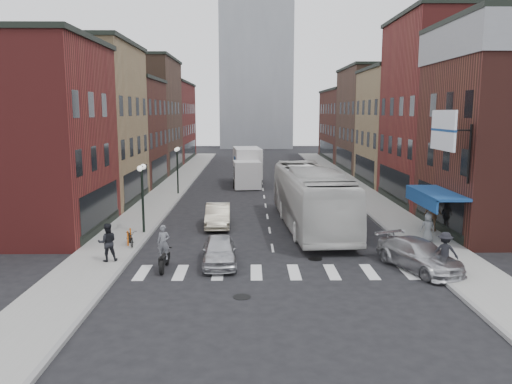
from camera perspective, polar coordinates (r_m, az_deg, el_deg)
The scene contains 32 objects.
ground at distance 25.53m, azimuth 1.99°, elevation -7.03°, with size 160.00×160.00×0.00m, color black.
sidewalk_left at distance 47.59m, azimuth -9.52°, elevation 0.55°, with size 3.00×74.00×0.15m, color gray.
sidewalk_right at distance 48.00m, azimuth 10.97°, elevation 0.58°, with size 3.00×74.00×0.15m, color gray.
curb_left at distance 47.39m, azimuth -7.72°, elevation 0.46°, with size 0.20×74.00×0.16m, color gray.
curb_right at distance 47.73m, azimuth 9.20°, elevation 0.49°, with size 0.20×74.00×0.16m, color gray.
crosswalk_stripes at distance 22.67m, azimuth 2.34°, elevation -9.15°, with size 12.00×2.20×0.01m, color silver.
bldg_left_near at distance 32.15m, azimuth -26.27°, elevation 5.62°, with size 10.30×9.20×11.30m.
bldg_left_mid_a at distance 40.91m, azimuth -20.59°, elevation 7.25°, with size 10.30×10.20×12.30m.
bldg_left_mid_b at distance 50.46m, azimuth -16.67°, elevation 6.57°, with size 10.30×10.20×10.30m.
bldg_left_far_a at distance 61.07m, azimuth -13.90°, elevation 8.49°, with size 10.30×12.20×13.30m.
bldg_left_far_b at distance 74.79m, azimuth -11.42°, elevation 7.89°, with size 10.30×16.20×11.30m.
bldg_right_mid_a at distance 41.74m, azimuth 22.38°, elevation 8.55°, with size 10.30×10.20×14.30m.
bldg_right_mid_b at distance 51.12m, azimuth 17.91°, elevation 7.10°, with size 10.30×10.20×11.30m.
bldg_right_far_a at distance 61.65m, azimuth 14.69°, elevation 8.00°, with size 10.30×12.20×12.30m.
bldg_right_far_b at distance 75.26m, azimuth 11.85°, elevation 7.50°, with size 10.30×16.20×10.30m.
awning_blue at distance 29.16m, azimuth 19.59°, elevation -0.22°, with size 1.80×5.00×0.78m.
billboard_sign at distance 26.83m, azimuth 20.78°, elevation 6.47°, with size 1.52×3.00×3.70m.
distant_tower at distance 104.04m, azimuth -0.00°, elevation 19.10°, with size 14.00×14.00×50.00m, color #9399A0.
streetlamp_near at distance 29.46m, azimuth -12.87°, elevation 0.73°, with size 0.32×1.22×4.11m.
streetlamp_far at distance 43.15m, azimuth -8.98°, elevation 3.48°, with size 0.32×1.22×4.11m.
bike_rack at distance 27.38m, azimuth -14.29°, elevation -5.00°, with size 0.08×0.68×0.80m.
box_truck at distance 48.76m, azimuth -1.01°, elevation 2.87°, with size 2.99×8.34×3.54m.
motorcycle_rider at distance 23.06m, azimuth -10.49°, elevation -6.45°, with size 0.61×2.05×2.09m.
transit_bus at distance 30.98m, azimuth 6.30°, elevation -0.63°, with size 3.14×13.42×3.74m, color silver.
sedan_left_near at distance 23.63m, azimuth -4.22°, elevation -6.70°, with size 1.58×3.93×1.34m, color silver.
sedan_left_far at distance 31.22m, azimuth -4.38°, elevation -2.71°, with size 1.49×4.27×1.41m, color beige.
curb_car at distance 23.99m, azimuth 18.13°, elevation -6.88°, with size 1.90×4.68×1.36m, color #B7B8BC.
parked_bicycle at distance 27.19m, azimuth -14.17°, elevation -5.07°, with size 0.55×1.57×0.82m, color black.
ped_left_solo at distance 24.54m, azimuth -16.62°, elevation -5.53°, with size 0.88×0.51×1.81m, color black.
ped_right_a at distance 23.60m, azimuth 20.77°, elevation -6.40°, with size 1.14×0.56×1.76m, color black.
ped_right_b at distance 31.14m, azimuth 19.59°, elevation -2.56°, with size 1.08×0.54×1.85m, color #846143.
ped_right_c at distance 28.53m, azimuth 19.04°, elevation -3.87°, with size 0.76×0.50×1.56m, color slate.
Camera 1 is at (-1.16, -24.48, 7.14)m, focal length 35.00 mm.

